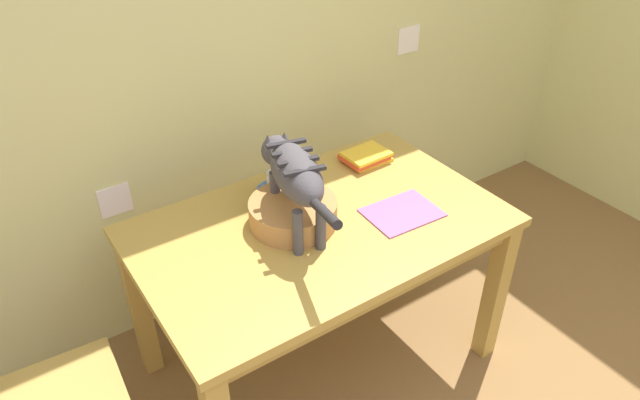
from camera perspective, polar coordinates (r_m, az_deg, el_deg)
wall_rear at (r=2.42m, az=-8.73°, el=16.05°), size 4.71×0.11×2.50m
dining_table at (r=2.18m, az=-0.00°, el=-4.10°), size 1.33×0.83×0.73m
cat at (r=2.00m, az=-2.61°, el=2.71°), size 0.23×0.64×0.31m
saucer_bowl at (r=2.27m, az=-4.04°, el=0.65°), size 0.18×0.18×0.03m
coffee_mug at (r=2.24m, az=-4.02°, el=1.84°), size 0.13×0.09×0.08m
magazine at (r=2.19m, az=8.00°, el=-1.22°), size 0.28×0.22×0.01m
book_stack at (r=2.49m, az=4.47°, el=4.24°), size 0.20×0.15×0.05m
wicker_basket at (r=2.10m, az=-2.64°, el=-1.20°), size 0.32×0.32×0.09m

